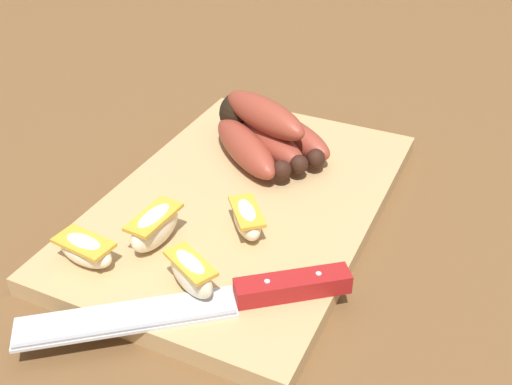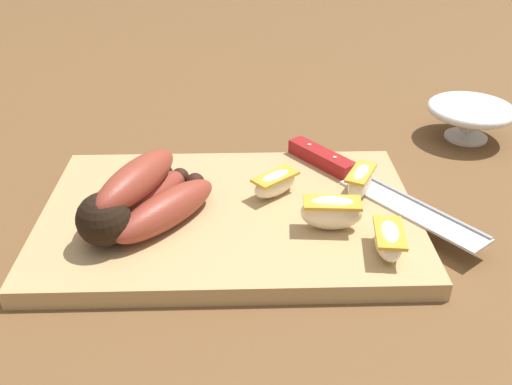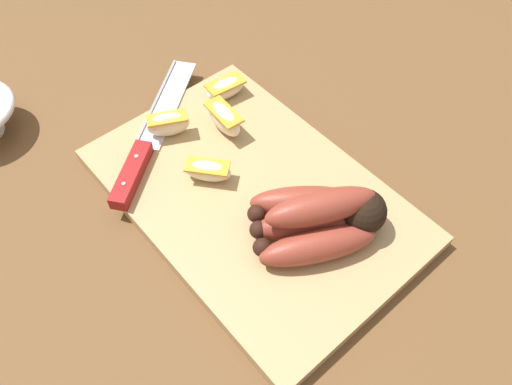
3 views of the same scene
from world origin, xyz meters
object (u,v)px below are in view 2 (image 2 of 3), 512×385
Objects in this scene: apple_wedge_extra at (360,182)px; ceramic_bowl at (469,119)px; chefs_knife at (350,174)px; apple_wedge_middle at (389,239)px; banana_bunch at (137,200)px; apple_wedge_near at (332,212)px; apple_wedge_far at (275,183)px.

ceramic_bowl is at bearing -135.47° from apple_wedge_extra.
chefs_knife is 0.04m from apple_wedge_extra.
ceramic_bowl is at bearing -122.01° from apple_wedge_middle.
ceramic_bowl reaches higher than apple_wedge_middle.
banana_bunch is at bearing -13.91° from apple_wedge_middle.
apple_wedge_near is 1.05× the size of apple_wedge_middle.
ceramic_bowl is (-0.44, -0.23, -0.02)m from banana_bunch.
chefs_knife is at bearing -85.86° from apple_wedge_extra.
apple_wedge_extra is at bearing 94.14° from chefs_knife.
chefs_knife is 3.66× the size of apple_wedge_near.
apple_wedge_far reaches higher than chefs_knife.
banana_bunch is 1.36× the size of ceramic_bowl.
apple_wedge_near is 0.54× the size of ceramic_bowl.
ceramic_bowl reaches higher than chefs_knife.
banana_bunch is at bearing 10.09° from apple_wedge_extra.
banana_bunch reaches higher than apple_wedge_near.
apple_wedge_near is at bearing 69.96° from chefs_knife.
apple_wedge_far is (0.10, -0.11, 0.00)m from apple_wedge_middle.
chefs_knife is 3.85× the size of apple_wedge_middle.
apple_wedge_middle is at bearing 57.99° from ceramic_bowl.
apple_wedge_middle is at bearing 166.09° from banana_bunch.
banana_bunch is 2.74× the size of apple_wedge_far.
apple_wedge_near is (-0.20, 0.02, -0.01)m from banana_bunch.
ceramic_bowl is (-0.19, -0.19, -0.01)m from apple_wedge_extra.
ceramic_bowl is (-0.24, -0.25, -0.01)m from apple_wedge_near.
apple_wedge_extra is at bearing -123.28° from apple_wedge_near.
apple_wedge_middle is 1.03× the size of apple_wedge_far.
banana_bunch is 0.25m from apple_wedge_extra.
apple_wedge_far is (0.05, -0.07, -0.00)m from apple_wedge_near.
apple_wedge_extra is (-0.10, 0.01, 0.00)m from apple_wedge_far.
apple_wedge_near is at bearing 174.43° from banana_bunch.
apple_wedge_extra is at bearing 44.53° from ceramic_bowl.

